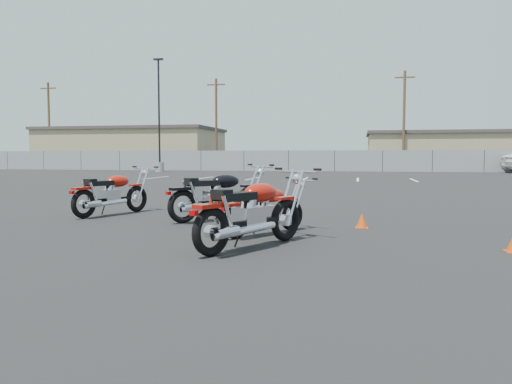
% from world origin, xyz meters
% --- Properties ---
extents(ground, '(120.00, 120.00, 0.00)m').
position_xyz_m(ground, '(0.00, 0.00, 0.00)').
color(ground, black).
rests_on(ground, ground).
extents(motorcycle_front_red, '(1.22, 2.15, 1.07)m').
position_xyz_m(motorcycle_front_red, '(-3.33, 1.79, 0.49)').
color(motorcycle_front_red, black).
rests_on(motorcycle_front_red, ground).
extents(motorcycle_second_black, '(1.88, 2.03, 1.14)m').
position_xyz_m(motorcycle_second_black, '(-0.77, 1.40, 0.52)').
color(motorcycle_second_black, black).
rests_on(motorcycle_second_black, ground).
extents(motorcycle_third_red, '(1.39, 1.75, 0.93)m').
position_xyz_m(motorcycle_third_red, '(0.53, -0.25, 0.42)').
color(motorcycle_third_red, black).
rests_on(motorcycle_third_red, ground).
extents(motorcycle_rear_red, '(1.53, 2.19, 1.13)m').
position_xyz_m(motorcycle_rear_red, '(0.57, -1.50, 0.51)').
color(motorcycle_rear_red, black).
rests_on(motorcycle_rear_red, ground).
extents(training_cone_near, '(0.23, 0.23, 0.27)m').
position_xyz_m(training_cone_near, '(2.12, 0.88, 0.13)').
color(training_cone_near, '#D9400B').
rests_on(training_cone_near, ground).
extents(light_pole_west, '(0.80, 0.70, 9.26)m').
position_xyz_m(light_pole_west, '(-14.11, 30.47, 2.34)').
color(light_pole_west, gray).
rests_on(light_pole_west, ground).
extents(chainlink_fence, '(80.06, 0.06, 1.80)m').
position_xyz_m(chainlink_fence, '(-0.00, 35.00, 0.90)').
color(chainlink_fence, slate).
rests_on(chainlink_fence, ground).
extents(tan_building_west, '(18.40, 10.40, 4.30)m').
position_xyz_m(tan_building_west, '(-22.00, 42.00, 2.16)').
color(tan_building_west, tan).
rests_on(tan_building_west, ground).
extents(tan_building_east, '(14.40, 9.40, 3.70)m').
position_xyz_m(tan_building_east, '(10.00, 44.00, 1.86)').
color(tan_building_east, tan).
rests_on(tan_building_east, ground).
extents(utility_pole_a, '(1.80, 0.24, 9.00)m').
position_xyz_m(utility_pole_a, '(-30.00, 39.00, 4.69)').
color(utility_pole_a, '#463220').
rests_on(utility_pole_a, ground).
extents(utility_pole_b, '(1.80, 0.24, 9.00)m').
position_xyz_m(utility_pole_b, '(-12.00, 40.00, 4.69)').
color(utility_pole_b, '#463220').
rests_on(utility_pole_b, ground).
extents(utility_pole_c, '(1.80, 0.24, 9.00)m').
position_xyz_m(utility_pole_c, '(6.00, 39.00, 4.69)').
color(utility_pole_c, '#463220').
rests_on(utility_pole_c, ground).
extents(parking_line_stripes, '(15.12, 4.00, 0.01)m').
position_xyz_m(parking_line_stripes, '(-2.50, 20.00, 0.00)').
color(parking_line_stripes, silver).
rests_on(parking_line_stripes, ground).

